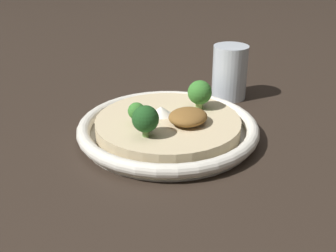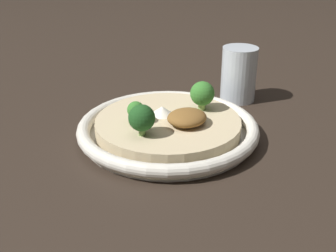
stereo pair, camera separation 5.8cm
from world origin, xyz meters
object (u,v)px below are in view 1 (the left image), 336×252
(broccoli_front_right, at_px, (137,112))
(broccoli_left, at_px, (200,93))
(broccoli_back_right, at_px, (145,119))
(risotto_bowl, at_px, (168,128))
(drinking_glass, at_px, (230,72))

(broccoli_front_right, xyz_separation_m, broccoli_left, (-0.11, 0.04, 0.01))
(broccoli_back_right, relative_size, broccoli_left, 0.98)
(risotto_bowl, xyz_separation_m, broccoli_left, (-0.07, 0.01, 0.04))
(drinking_glass, bearing_deg, broccoli_left, 12.45)
(broccoli_front_right, xyz_separation_m, drinking_glass, (-0.26, 0.01, -0.00))
(broccoli_front_right, height_order, broccoli_back_right, broccoli_back_right)
(broccoli_back_right, relative_size, drinking_glass, 0.45)
(risotto_bowl, bearing_deg, broccoli_front_right, -29.48)
(risotto_bowl, bearing_deg, broccoli_back_right, 11.52)
(broccoli_left, xyz_separation_m, drinking_glass, (-0.15, -0.03, -0.01))
(broccoli_back_right, height_order, broccoli_left, broccoli_left)
(broccoli_front_right, xyz_separation_m, broccoli_back_right, (0.02, 0.04, 0.01))
(risotto_bowl, distance_m, broccoli_left, 0.08)
(broccoli_front_right, distance_m, broccoli_left, 0.12)
(drinking_glass, bearing_deg, broccoli_front_right, -1.31)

